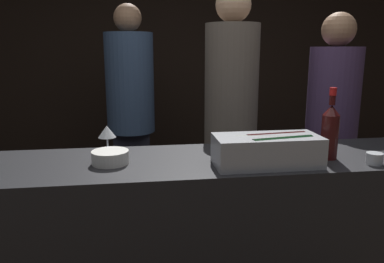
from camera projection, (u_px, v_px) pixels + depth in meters
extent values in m
cube|color=black|center=(160.00, 58.00, 3.83)|extent=(6.40, 0.06, 2.80)
cube|color=black|center=(193.00, 261.00, 1.77)|extent=(2.39, 0.53, 1.00)
cube|color=#9EA0A5|center=(267.00, 151.00, 1.56)|extent=(0.44, 0.20, 0.13)
cylinder|color=black|center=(283.00, 145.00, 1.52)|extent=(0.27, 0.11, 0.07)
cylinder|color=#B2B7AD|center=(266.00, 143.00, 1.56)|extent=(0.27, 0.11, 0.06)
cylinder|color=#380F0F|center=(276.00, 140.00, 1.61)|extent=(0.27, 0.10, 0.07)
cylinder|color=silver|center=(110.00, 157.00, 1.59)|extent=(0.16, 0.16, 0.06)
cylinder|color=gray|center=(110.00, 152.00, 1.59)|extent=(0.13, 0.13, 0.01)
cylinder|color=silver|center=(108.00, 151.00, 1.79)|extent=(0.08, 0.08, 0.00)
cylinder|color=silver|center=(108.00, 144.00, 1.78)|extent=(0.01, 0.01, 0.06)
cone|color=silver|center=(107.00, 132.00, 1.77)|extent=(0.08, 0.08, 0.06)
cylinder|color=silver|center=(374.00, 159.00, 1.58)|extent=(0.07, 0.07, 0.05)
sphere|color=#F4C66B|center=(374.00, 158.00, 1.58)|extent=(0.03, 0.03, 0.03)
cylinder|color=#380F0F|center=(329.00, 137.00, 1.65)|extent=(0.07, 0.07, 0.20)
cone|color=#380F0F|center=(332.00, 110.00, 1.62)|extent=(0.07, 0.07, 0.04)
cylinder|color=#380F0F|center=(333.00, 96.00, 1.61)|extent=(0.03, 0.03, 0.08)
cylinder|color=red|center=(333.00, 91.00, 1.61)|extent=(0.03, 0.03, 0.03)
cube|color=black|center=(229.00, 212.00, 2.47)|extent=(0.25, 0.18, 0.86)
cylinder|color=#60564C|center=(231.00, 89.00, 2.29)|extent=(0.33, 0.33, 0.77)
sphere|color=tan|center=(233.00, 5.00, 2.19)|extent=(0.21, 0.21, 0.21)
cube|color=black|center=(324.00, 211.00, 2.58)|extent=(0.25, 0.18, 0.78)
cylinder|color=#473356|center=(333.00, 103.00, 2.42)|extent=(0.33, 0.33, 0.72)
sphere|color=#997051|center=(339.00, 29.00, 2.32)|extent=(0.21, 0.21, 0.21)
cube|color=black|center=(133.00, 181.00, 3.07)|extent=(0.28, 0.20, 0.84)
cylinder|color=#334766|center=(130.00, 83.00, 2.90)|extent=(0.37, 0.37, 0.76)
sphere|color=#997051|center=(128.00, 18.00, 2.79)|extent=(0.21, 0.21, 0.21)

